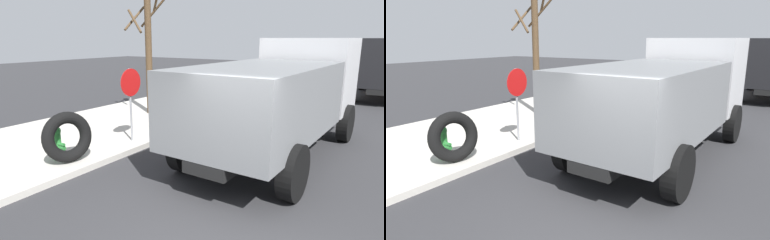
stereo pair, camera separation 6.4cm
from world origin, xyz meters
TOP-DOWN VIEW (x-y plane):
  - fire_hydrant at (0.92, 4.92)m, footprint 0.23×0.51m
  - loose_tire at (0.97, 4.58)m, footprint 1.25×0.65m
  - stop_sign at (3.04, 4.49)m, footprint 0.76×0.08m
  - dump_truck_gray at (4.77, 0.84)m, footprint 7.09×3.01m
  - bare_tree at (6.18, 6.48)m, footprint 1.44×1.33m

SIDE VIEW (x-z plane):
  - fire_hydrant at x=0.92m, z-range 0.18..1.00m
  - loose_tire at x=0.97m, z-range 0.15..1.36m
  - stop_sign at x=3.04m, z-range 0.54..2.59m
  - dump_truck_gray at x=4.77m, z-range 0.11..3.11m
  - bare_tree at x=6.18m, z-range 0.30..5.21m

